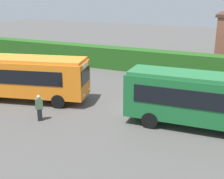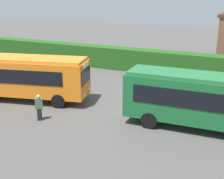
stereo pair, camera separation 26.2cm
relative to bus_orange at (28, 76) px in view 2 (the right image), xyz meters
name	(u,v)px [view 2 (the right image)]	position (x,y,z in m)	size (l,w,h in m)	color
ground_plane	(137,113)	(8.29, 0.94, -1.88)	(110.62, 110.62, 0.00)	#514F4C
bus_orange	(28,76)	(0.00, 0.00, 0.00)	(9.23, 4.62, 3.27)	orange
bus_green	(201,99)	(12.47, 0.30, 0.03)	(9.04, 2.78, 3.33)	#19602D
person_center	(39,107)	(3.11, -2.76, -0.99)	(0.53, 0.50, 1.70)	black
hedge_row	(178,64)	(8.29, 11.85, -0.77)	(67.31, 1.74, 2.22)	#23561A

